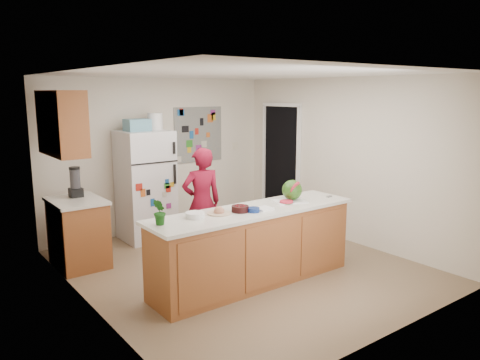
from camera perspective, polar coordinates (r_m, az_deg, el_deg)
floor at (r=6.31m, az=0.21°, el=-10.60°), size 4.00×4.50×0.02m
wall_back at (r=7.87m, az=-9.79°, el=3.02°), size 4.00×0.02×2.50m
wall_left at (r=5.04m, az=-18.34°, el=-1.67°), size 0.02×4.50×2.50m
wall_right at (r=7.34m, az=12.83°, el=2.36°), size 0.02×4.50×2.50m
ceiling at (r=5.88m, az=0.22°, el=12.93°), size 4.00×4.50×0.02m
doorway at (r=8.36m, az=5.07°, el=1.98°), size 0.03×0.85×2.04m
peninsula_base at (r=5.67m, az=1.67°, el=-8.27°), size 2.60×0.62×0.88m
peninsula_top at (r=5.53m, az=1.69°, el=-3.76°), size 2.68×0.70×0.04m
side_counter_base at (r=6.58m, az=-19.09°, el=-6.25°), size 0.60×0.80×0.86m
side_counter_top at (r=6.47m, az=-19.34°, el=-2.43°), size 0.64×0.84×0.04m
upper_cabinets at (r=6.24m, az=-20.92°, el=6.50°), size 0.35×1.00×0.80m
refrigerator at (r=7.40m, az=-11.44°, el=-0.67°), size 0.75×0.70×1.70m
fridge_top_bin at (r=7.23m, az=-12.43°, el=6.56°), size 0.35×0.28×0.18m
photo_collage at (r=8.18m, az=-5.09°, el=5.53°), size 0.95×0.01×0.95m
person at (r=6.50m, az=-4.68°, el=-2.78°), size 0.63×0.48×1.54m
blender_appliance at (r=6.58m, az=-19.44°, el=-0.34°), size 0.13×0.13×0.38m
cutting_board at (r=5.93m, az=6.05°, el=-2.58°), size 0.47×0.41×0.01m
watermelon at (r=5.95m, az=6.37°, el=-1.21°), size 0.26×0.26×0.26m
watermelon_slice at (r=5.82m, az=5.68°, el=-2.64°), size 0.17×0.17×0.02m
cherry_bowl at (r=5.39m, az=0.02°, el=-3.53°), size 0.20×0.20×0.07m
white_bowl at (r=5.17m, az=-5.51°, el=-4.27°), size 0.23×0.23×0.06m
cobalt_bowl at (r=5.39m, az=1.64°, el=-3.65°), size 0.19×0.19×0.05m
plate at (r=5.31m, az=-2.58°, el=-4.07°), size 0.30×0.30×0.02m
paper_towel at (r=5.51m, az=2.93°, el=-3.50°), size 0.20×0.18×0.02m
keys at (r=6.27m, az=10.83°, el=-1.98°), size 0.10×0.07×0.01m
potted_plant at (r=4.90m, az=-9.73°, el=-3.87°), size 0.16×0.18×0.28m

